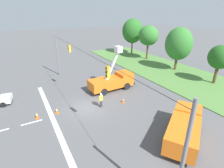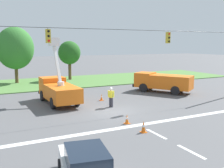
{
  "view_description": "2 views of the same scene",
  "coord_description": "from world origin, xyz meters",
  "px_view_note": "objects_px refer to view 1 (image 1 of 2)",
  "views": [
    {
      "loc": [
        16.8,
        -5.96,
        10.44
      ],
      "look_at": [
        -2.01,
        4.46,
        1.36
      ],
      "focal_mm": 28.0,
      "sensor_mm": 36.0,
      "label": 1
    },
    {
      "loc": [
        -9.33,
        -18.53,
        5.48
      ],
      "look_at": [
        1.75,
        3.7,
        1.67
      ],
      "focal_mm": 42.0,
      "sensor_mm": 36.0,
      "label": 2
    }
  ],
  "objects_px": {
    "tree_west": "(148,36)",
    "traffic_cone_foreground_right": "(37,115)",
    "tree_far_west": "(133,31)",
    "tree_east": "(220,57)",
    "road_worker": "(101,99)",
    "traffic_cone_mid_left": "(57,110)",
    "tree_centre": "(179,44)",
    "traffic_cone_mid_right": "(123,100)",
    "utility_truck_bucket_lift": "(112,81)",
    "utility_truck_support_near": "(185,127)"
  },
  "relations": [
    {
      "from": "traffic_cone_mid_right",
      "to": "utility_truck_bucket_lift",
      "type": "bearing_deg",
      "value": 169.47
    },
    {
      "from": "tree_east",
      "to": "utility_truck_bucket_lift",
      "type": "distance_m",
      "value": 16.04
    },
    {
      "from": "tree_far_west",
      "to": "utility_truck_support_near",
      "type": "distance_m",
      "value": 32.74
    },
    {
      "from": "tree_far_west",
      "to": "road_worker",
      "type": "height_order",
      "value": "tree_far_west"
    },
    {
      "from": "tree_centre",
      "to": "tree_east",
      "type": "xyz_separation_m",
      "value": [
        7.71,
        0.03,
        -0.77
      ]
    },
    {
      "from": "traffic_cone_foreground_right",
      "to": "tree_far_west",
      "type": "bearing_deg",
      "value": 127.12
    },
    {
      "from": "utility_truck_support_near",
      "to": "traffic_cone_foreground_right",
      "type": "relative_size",
      "value": 9.1
    },
    {
      "from": "tree_west",
      "to": "traffic_cone_foreground_right",
      "type": "bearing_deg",
      "value": -62.45
    },
    {
      "from": "tree_west",
      "to": "traffic_cone_mid_right",
      "type": "height_order",
      "value": "tree_west"
    },
    {
      "from": "tree_west",
      "to": "traffic_cone_mid_left",
      "type": "distance_m",
      "value": 27.45
    },
    {
      "from": "road_worker",
      "to": "traffic_cone_mid_right",
      "type": "relative_size",
      "value": 2.72
    },
    {
      "from": "tree_far_west",
      "to": "traffic_cone_mid_right",
      "type": "height_order",
      "value": "tree_far_west"
    },
    {
      "from": "tree_east",
      "to": "traffic_cone_foreground_right",
      "type": "xyz_separation_m",
      "value": [
        -3.17,
        -25.2,
        -3.76
      ]
    },
    {
      "from": "tree_far_west",
      "to": "traffic_cone_mid_right",
      "type": "xyz_separation_m",
      "value": [
        20.76,
        -15.73,
        -5.45
      ]
    },
    {
      "from": "road_worker",
      "to": "traffic_cone_mid_right",
      "type": "xyz_separation_m",
      "value": [
        0.36,
        2.83,
        -0.69
      ]
    },
    {
      "from": "utility_truck_bucket_lift",
      "to": "road_worker",
      "type": "relative_size",
      "value": 3.7
    },
    {
      "from": "tree_far_west",
      "to": "tree_east",
      "type": "bearing_deg",
      "value": -0.66
    },
    {
      "from": "tree_west",
      "to": "road_worker",
      "type": "relative_size",
      "value": 4.24
    },
    {
      "from": "tree_east",
      "to": "utility_truck_bucket_lift",
      "type": "xyz_separation_m",
      "value": [
        -5.74,
        -14.72,
        -2.8
      ]
    },
    {
      "from": "tree_centre",
      "to": "traffic_cone_foreground_right",
      "type": "xyz_separation_m",
      "value": [
        4.54,
        -25.17,
        -4.53
      ]
    },
    {
      "from": "utility_truck_bucket_lift",
      "to": "traffic_cone_mid_left",
      "type": "height_order",
      "value": "utility_truck_bucket_lift"
    },
    {
      "from": "utility_truck_bucket_lift",
      "to": "traffic_cone_mid_right",
      "type": "distance_m",
      "value": 4.26
    },
    {
      "from": "tree_west",
      "to": "tree_centre",
      "type": "bearing_deg",
      "value": -2.46
    },
    {
      "from": "utility_truck_support_near",
      "to": "utility_truck_bucket_lift",
      "type": "bearing_deg",
      "value": -178.87
    },
    {
      "from": "traffic_cone_mid_left",
      "to": "utility_truck_bucket_lift",
      "type": "bearing_deg",
      "value": 106.88
    },
    {
      "from": "utility_truck_support_near",
      "to": "traffic_cone_mid_left",
      "type": "bearing_deg",
      "value": -138.04
    },
    {
      "from": "traffic_cone_foreground_right",
      "to": "utility_truck_bucket_lift",
      "type": "bearing_deg",
      "value": 103.8
    },
    {
      "from": "tree_east",
      "to": "traffic_cone_mid_right",
      "type": "bearing_deg",
      "value": -96.18
    },
    {
      "from": "road_worker",
      "to": "traffic_cone_mid_left",
      "type": "distance_m",
      "value": 5.02
    },
    {
      "from": "tree_centre",
      "to": "tree_far_west",
      "type": "bearing_deg",
      "value": 178.88
    },
    {
      "from": "road_worker",
      "to": "tree_far_west",
      "type": "bearing_deg",
      "value": 137.7
    },
    {
      "from": "tree_centre",
      "to": "tree_west",
      "type": "bearing_deg",
      "value": 177.54
    },
    {
      "from": "tree_far_west",
      "to": "tree_east",
      "type": "distance_m",
      "value": 22.5
    },
    {
      "from": "tree_west",
      "to": "traffic_cone_mid_left",
      "type": "xyz_separation_m",
      "value": [
        13.3,
        -23.49,
        -4.98
      ]
    },
    {
      "from": "utility_truck_support_near",
      "to": "traffic_cone_mid_left",
      "type": "distance_m",
      "value": 12.99
    },
    {
      "from": "road_worker",
      "to": "traffic_cone_mid_left",
      "type": "xyz_separation_m",
      "value": [
        -1.16,
        -4.84,
        -0.67
      ]
    },
    {
      "from": "tree_far_west",
      "to": "tree_centre",
      "type": "xyz_separation_m",
      "value": [
        14.73,
        -0.29,
        -0.88
      ]
    },
    {
      "from": "tree_west",
      "to": "utility_truck_support_near",
      "type": "height_order",
      "value": "tree_west"
    },
    {
      "from": "tree_west",
      "to": "road_worker",
      "type": "distance_m",
      "value": 23.99
    },
    {
      "from": "traffic_cone_foreground_right",
      "to": "traffic_cone_mid_left",
      "type": "xyz_separation_m",
      "value": [
        -0.02,
        2.05,
        -0.03
      ]
    },
    {
      "from": "utility_truck_bucket_lift",
      "to": "tree_west",
      "type": "bearing_deg",
      "value": 125.51
    },
    {
      "from": "tree_centre",
      "to": "tree_east",
      "type": "height_order",
      "value": "tree_centre"
    },
    {
      "from": "road_worker",
      "to": "tree_west",
      "type": "bearing_deg",
      "value": 127.78
    },
    {
      "from": "utility_truck_bucket_lift",
      "to": "tree_far_west",
      "type": "bearing_deg",
      "value": 138.1
    },
    {
      "from": "traffic_cone_mid_left",
      "to": "tree_centre",
      "type": "bearing_deg",
      "value": 101.06
    },
    {
      "from": "tree_centre",
      "to": "utility_truck_support_near",
      "type": "xyz_separation_m",
      "value": [
        14.16,
        -14.45,
        -3.66
      ]
    },
    {
      "from": "tree_west",
      "to": "traffic_cone_foreground_right",
      "type": "distance_m",
      "value": 29.23
    },
    {
      "from": "road_worker",
      "to": "tree_centre",
      "type": "bearing_deg",
      "value": 107.25
    },
    {
      "from": "traffic_cone_mid_left",
      "to": "traffic_cone_foreground_right",
      "type": "bearing_deg",
      "value": -89.49
    },
    {
      "from": "tree_centre",
      "to": "traffic_cone_foreground_right",
      "type": "relative_size",
      "value": 10.55
    }
  ]
}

